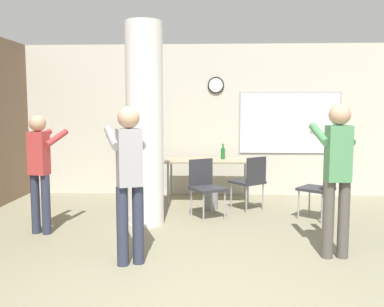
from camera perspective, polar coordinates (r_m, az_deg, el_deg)
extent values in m
cube|color=beige|center=(8.06, 2.29, 4.44)|extent=(8.00, 0.12, 2.80)
cylinder|color=black|center=(7.99, 3.20, 9.09)|extent=(0.30, 0.03, 0.30)
cylinder|color=white|center=(7.98, 3.20, 9.09)|extent=(0.26, 0.01, 0.25)
cube|color=#99999E|center=(8.13, 12.86, 3.96)|extent=(1.87, 0.01, 1.16)
cube|color=white|center=(8.12, 12.87, 3.95)|extent=(1.81, 0.02, 1.10)
cylinder|color=white|center=(5.97, -6.33, 3.81)|extent=(0.51, 0.51, 2.80)
cube|color=tan|center=(7.46, 2.14, -0.94)|extent=(1.47, 0.72, 0.03)
cylinder|color=gray|center=(7.26, -3.22, -4.08)|extent=(0.04, 0.04, 0.70)
cylinder|color=gray|center=(7.25, 7.45, -4.13)|extent=(0.04, 0.04, 0.70)
cylinder|color=gray|center=(7.84, -2.78, -3.30)|extent=(0.04, 0.04, 0.70)
cylinder|color=gray|center=(7.84, 7.07, -3.35)|extent=(0.04, 0.04, 0.70)
cylinder|color=#1E6B2D|center=(7.55, 4.15, -0.03)|extent=(0.08, 0.08, 0.19)
cylinder|color=#1E6B2D|center=(7.54, 4.16, 0.99)|extent=(0.03, 0.03, 0.08)
cylinder|color=gray|center=(6.96, 2.49, -6.19)|extent=(0.24, 0.24, 0.30)
cube|color=#2D2D33|center=(6.56, 16.19, -4.55)|extent=(0.62, 0.62, 0.04)
cube|color=#2D2D33|center=(6.44, 17.91, -2.81)|extent=(0.27, 0.33, 0.40)
cylinder|color=#99999E|center=(6.84, 15.38, -6.09)|extent=(0.02, 0.02, 0.43)
cylinder|color=#99999E|center=(6.52, 14.02, -6.65)|extent=(0.02, 0.02, 0.43)
cylinder|color=#99999E|center=(6.70, 18.18, -6.44)|extent=(0.02, 0.02, 0.43)
cylinder|color=#99999E|center=(6.38, 16.94, -7.03)|extent=(0.02, 0.02, 0.43)
cube|color=#2D2D33|center=(6.93, 7.36, -3.78)|extent=(0.62, 0.62, 0.04)
cube|color=#2D2D33|center=(6.75, 8.58, -2.18)|extent=(0.33, 0.27, 0.40)
cylinder|color=#99999E|center=(7.23, 7.40, -5.27)|extent=(0.02, 0.02, 0.43)
cylinder|color=#99999E|center=(6.99, 5.24, -5.63)|extent=(0.02, 0.02, 0.43)
cylinder|color=#99999E|center=(6.98, 9.44, -5.72)|extent=(0.02, 0.02, 0.43)
cylinder|color=#99999E|center=(6.73, 7.26, -6.12)|extent=(0.02, 0.02, 0.43)
cube|color=#2D2D33|center=(6.31, 2.13, -4.72)|extent=(0.60, 0.60, 0.04)
cube|color=#2D2D33|center=(6.45, 1.20, -2.50)|extent=(0.35, 0.23, 0.40)
cylinder|color=#99999E|center=(6.12, 1.55, -7.31)|extent=(0.02, 0.02, 0.43)
cylinder|color=#99999E|center=(6.31, 4.39, -6.93)|extent=(0.02, 0.02, 0.43)
cylinder|color=#99999E|center=(6.43, -0.09, -6.66)|extent=(0.02, 0.02, 0.43)
cylinder|color=#99999E|center=(6.60, 2.66, -6.32)|extent=(0.02, 0.02, 0.43)
cylinder|color=#2D3347|center=(4.57, -7.20, -9.40)|extent=(0.12, 0.12, 0.84)
cylinder|color=#2D3347|center=(4.54, -9.26, -9.55)|extent=(0.12, 0.12, 0.84)
cube|color=#99999E|center=(4.42, -8.37, -0.53)|extent=(0.30, 0.27, 0.59)
sphere|color=tan|center=(4.39, -8.45, 4.77)|extent=(0.23, 0.23, 0.23)
cylinder|color=#99999E|center=(4.66, -7.37, 2.19)|extent=(0.28, 0.52, 0.24)
cylinder|color=#99999E|center=(4.61, -10.63, 2.10)|extent=(0.28, 0.52, 0.24)
cube|color=white|center=(4.84, -11.08, 2.31)|extent=(0.08, 0.13, 0.04)
cylinder|color=#514C47|center=(4.99, 19.55, -8.32)|extent=(0.12, 0.12, 0.85)
cylinder|color=#514C47|center=(4.93, 17.70, -8.42)|extent=(0.12, 0.12, 0.85)
cube|color=#4C8C59|center=(4.83, 18.93, 0.00)|extent=(0.26, 0.21, 0.60)
sphere|color=tan|center=(4.81, 19.10, 4.93)|extent=(0.23, 0.23, 0.23)
cylinder|color=#4C8C59|center=(5.09, 19.52, 2.48)|extent=(0.12, 0.54, 0.24)
cylinder|color=#4C8C59|center=(5.00, 16.59, 2.51)|extent=(0.12, 0.54, 0.24)
cube|color=white|center=(5.23, 15.79, 2.73)|extent=(0.04, 0.13, 0.04)
cylinder|color=#2D3347|center=(5.88, -18.89, -6.45)|extent=(0.11, 0.11, 0.78)
cylinder|color=#2D3347|center=(5.97, -20.15, -6.32)|extent=(0.11, 0.11, 0.78)
cube|color=#B23838|center=(5.82, -19.76, 0.05)|extent=(0.26, 0.22, 0.55)
sphere|color=tan|center=(5.79, -19.90, 3.81)|extent=(0.21, 0.21, 0.21)
cylinder|color=#B23838|center=(5.92, -17.62, 1.97)|extent=(0.18, 0.50, 0.22)
cylinder|color=#B23838|center=(6.06, -19.64, 1.98)|extent=(0.18, 0.50, 0.22)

